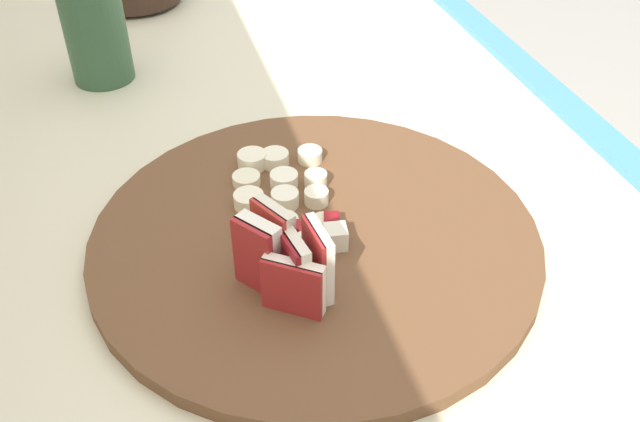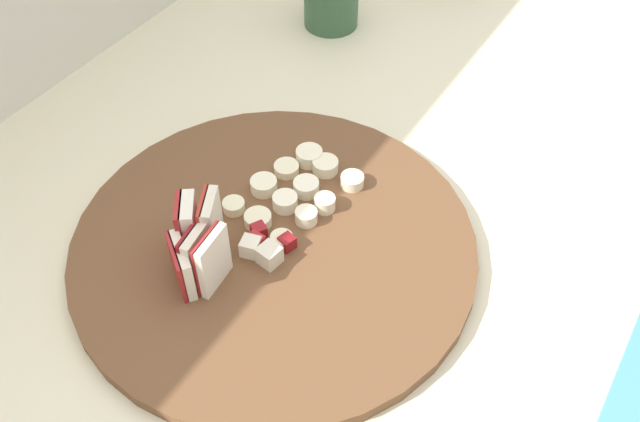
# 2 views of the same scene
# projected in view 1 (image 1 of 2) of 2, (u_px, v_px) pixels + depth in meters

# --- Properties ---
(cutting_board) EXTENTS (0.41, 0.41, 0.01)m
(cutting_board) POSITION_uv_depth(u_px,v_px,m) (315.00, 238.00, 0.65)
(cutting_board) COLOR brown
(cutting_board) RESTS_ON tiled_countertop
(apple_wedge_fan) EXTENTS (0.09, 0.07, 0.07)m
(apple_wedge_fan) POSITION_uv_depth(u_px,v_px,m) (284.00, 260.00, 0.57)
(apple_wedge_fan) COLOR #A32323
(apple_wedge_fan) RESTS_ON cutting_board
(apple_dice_pile) EXTENTS (0.05, 0.05, 0.02)m
(apple_dice_pile) POSITION_uv_depth(u_px,v_px,m) (319.00, 236.00, 0.62)
(apple_dice_pile) COLOR #A32323
(apple_dice_pile) RESTS_ON cutting_board
(banana_slice_rows) EXTENTS (0.14, 0.11, 0.02)m
(banana_slice_rows) POSITION_uv_depth(u_px,v_px,m) (280.00, 186.00, 0.68)
(banana_slice_rows) COLOR beige
(banana_slice_rows) RESTS_ON cutting_board
(small_jar) EXTENTS (0.08, 0.08, 0.13)m
(small_jar) POSITION_uv_depth(u_px,v_px,m) (96.00, 32.00, 0.86)
(small_jar) COLOR #335638
(small_jar) RESTS_ON tiled_countertop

